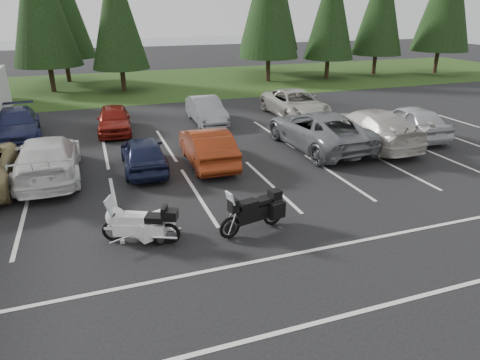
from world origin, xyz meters
The scene contains 20 objects.
ground centered at (0.00, 0.00, 0.00)m, with size 120.00×120.00×0.00m, color black.
grass_strip centered at (0.00, 24.00, 0.01)m, with size 80.00×16.00×0.01m, color #1E3A12.
lake_water centered at (4.00, 55.00, 0.00)m, with size 70.00×50.00×0.02m, color slate.
stall_markings centered at (0.00, 2.00, 0.00)m, with size 32.00×16.00×0.01m, color silver.
conifer_5 centered at (0.00, 21.60, 5.63)m, with size 4.14×4.14×9.63m.
conifer_7 centered at (17.50, 21.80, 5.81)m, with size 4.27×4.27×9.94m.
conifer_8 centered at (23.00, 22.60, 6.17)m, with size 4.53×4.53×10.56m.
car_near_3 centered at (-4.27, 4.30, 0.78)m, with size 2.20×5.41×1.57m, color silver.
car_near_4 centered at (-0.86, 4.00, 0.68)m, with size 1.60×3.98×1.36m, color #171C39.
car_near_5 centered at (1.66, 3.88, 0.74)m, with size 1.56×4.47×1.47m, color maroon.
car_near_6 centered at (6.91, 4.29, 0.83)m, with size 2.75×5.96×1.66m, color slate.
car_near_7 centered at (9.23, 3.88, 0.83)m, with size 2.33×5.74×1.66m, color #BBB6AB.
car_near_8 centered at (11.98, 4.39, 0.78)m, with size 1.84×4.57×1.56m, color #B7B8BD.
car_far_1 centered at (-5.96, 10.30, 0.70)m, with size 1.97×4.85×1.41m, color #1D2248.
car_far_2 centered at (-1.53, 9.96, 0.67)m, with size 1.59×3.95×1.35m, color maroon.
car_far_3 centered at (3.37, 10.29, 0.69)m, with size 1.46×4.18×1.38m, color gray.
car_far_4 centered at (8.54, 9.85, 0.75)m, with size 2.50×5.43×1.51m, color #B2AFA3.
touring_motorcycle centered at (-1.70, -1.58, 0.66)m, with size 2.38×0.73×1.32m, color silver, non-canonical shape.
cargo_trailer centered at (-1.34, -1.50, 0.33)m, with size 1.43×0.80×0.66m, color white, non-canonical shape.
adventure_motorcycle centered at (1.34, -2.00, 0.70)m, with size 2.31×0.81×1.41m, color black, non-canonical shape.
Camera 1 is at (-2.54, -12.00, 5.94)m, focal length 32.00 mm.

